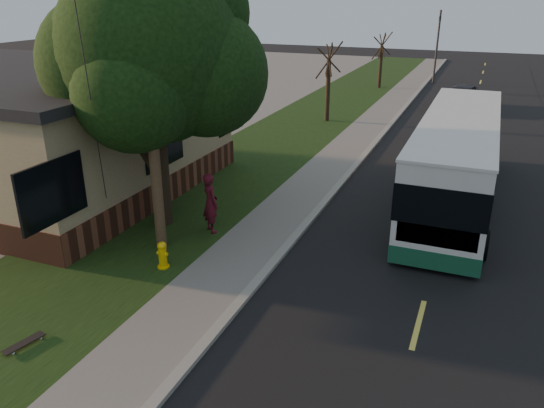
{
  "coord_description": "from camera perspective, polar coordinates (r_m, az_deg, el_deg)",
  "views": [
    {
      "loc": [
        4.72,
        -10.37,
        6.86
      ],
      "look_at": [
        -0.29,
        1.93,
        1.5
      ],
      "focal_mm": 35.0,
      "sensor_mm": 36.0,
      "label": 1
    }
  ],
  "objects": [
    {
      "name": "ground",
      "position": [
        13.3,
        -2.02,
        -9.09
      ],
      "size": [
        120.0,
        120.0,
        0.0
      ],
      "primitive_type": "plane",
      "color": "black",
      "rests_on": "ground"
    },
    {
      "name": "curb",
      "position": [
        21.99,
        8.67,
        3.71
      ],
      "size": [
        0.25,
        80.0,
        0.12
      ],
      "primitive_type": "cube",
      "color": "gray",
      "rests_on": "ground"
    },
    {
      "name": "skateboard_main",
      "position": [
        12.36,
        -25.12,
        -13.4
      ],
      "size": [
        0.41,
        0.9,
        0.08
      ],
      "color": "black",
      "rests_on": "grass_verge"
    },
    {
      "name": "utility_pole",
      "position": [
        14.09,
        -13.23,
        12.31
      ],
      "size": [
        2.86,
        3.21,
        9.07
      ],
      "color": "#473321",
      "rests_on": "ground"
    },
    {
      "name": "fire_hydrant",
      "position": [
        14.23,
        -11.69,
        -5.38
      ],
      "size": [
        0.32,
        0.32,
        0.74
      ],
      "color": "yellow",
      "rests_on": "grass_verge"
    },
    {
      "name": "road",
      "position": [
        21.5,
        19.04,
        2.16
      ],
      "size": [
        8.0,
        80.0,
        0.01
      ],
      "primitive_type": "cube",
      "color": "black",
      "rests_on": "ground"
    },
    {
      "name": "sidewalk",
      "position": [
        22.23,
        6.16,
        3.99
      ],
      "size": [
        2.0,
        80.0,
        0.08
      ],
      "primitive_type": "cube",
      "color": "slate",
      "rests_on": "ground"
    },
    {
      "name": "distant_car",
      "position": [
        35.39,
        19.66,
        10.81
      ],
      "size": [
        2.34,
        4.61,
        1.51
      ],
      "primitive_type": "imported",
      "rotation": [
        0.0,
        0.0,
        -0.13
      ],
      "color": "black",
      "rests_on": "ground"
    },
    {
      "name": "dumpster",
      "position": [
        20.14,
        -19.51,
        2.66
      ],
      "size": [
        1.4,
        1.15,
        1.17
      ],
      "color": "black",
      "rests_on": "building_lot"
    },
    {
      "name": "bare_tree_near",
      "position": [
        29.91,
        6.06,
        12.81
      ],
      "size": [
        1.38,
        1.21,
        4.31
      ],
      "color": "black",
      "rests_on": "grass_verge"
    },
    {
      "name": "transit_bus",
      "position": [
        18.99,
        19.19,
        4.67
      ],
      "size": [
        2.56,
        11.11,
        3.01
      ],
      "color": "silver",
      "rests_on": "ground"
    },
    {
      "name": "traffic_signal",
      "position": [
        44.72,
        17.37,
        16.31
      ],
      "size": [
        0.18,
        0.22,
        5.5
      ],
      "color": "#2D2D30",
      "rests_on": "ground"
    },
    {
      "name": "building_lot",
      "position": [
        28.83,
        -20.72,
        6.84
      ],
      "size": [
        15.0,
        80.0,
        0.04
      ],
      "primitive_type": "cube",
      "color": "slate",
      "rests_on": "ground"
    },
    {
      "name": "bare_tree_far",
      "position": [
        41.39,
        11.63,
        14.83
      ],
      "size": [
        1.38,
        1.21,
        4.03
      ],
      "color": "black",
      "rests_on": "grass_verge"
    },
    {
      "name": "leafy_tree",
      "position": [
        15.85,
        -12.57,
        15.35
      ],
      "size": [
        6.3,
        6.0,
        7.8
      ],
      "color": "black",
      "rests_on": "grass_verge"
    },
    {
      "name": "grass_verge",
      "position": [
        23.38,
        -2.12,
        5.0
      ],
      "size": [
        5.0,
        80.0,
        0.07
      ],
      "primitive_type": "cube",
      "color": "black",
      "rests_on": "ground"
    },
    {
      "name": "skateboarder",
      "position": [
        15.88,
        -6.64,
        0.13
      ],
      "size": [
        0.8,
        0.76,
        1.84
      ],
      "primitive_type": "imported",
      "rotation": [
        0.0,
        0.0,
        2.48
      ],
      "color": "#4C0F1B",
      "rests_on": "grass_verge"
    }
  ]
}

